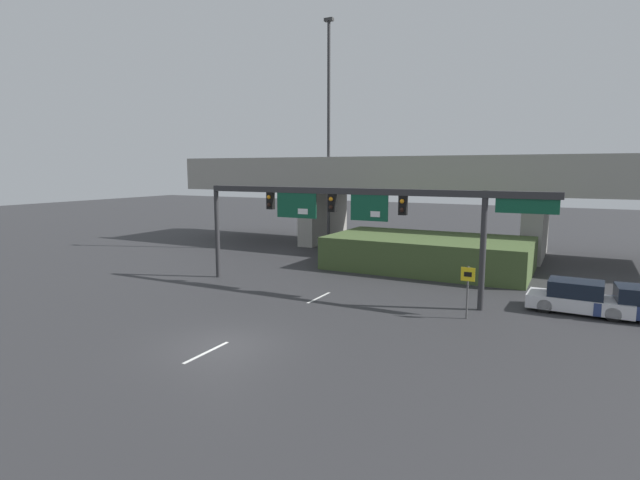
% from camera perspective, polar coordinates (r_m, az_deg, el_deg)
% --- Properties ---
extents(ground_plane, '(160.00, 160.00, 0.00)m').
position_cam_1_polar(ground_plane, '(19.46, -11.10, -11.66)').
color(ground_plane, '#2D2D30').
extents(lane_markings, '(0.14, 28.42, 0.01)m').
position_cam_1_polar(lane_markings, '(29.50, 3.81, -4.68)').
color(lane_markings, silver).
rests_on(lane_markings, ground).
extents(signal_gantry, '(18.83, 0.44, 5.56)m').
position_cam_1_polar(signal_gantry, '(25.81, 3.57, 3.83)').
color(signal_gantry, '#2D2D30').
rests_on(signal_gantry, ground).
extents(speed_limit_sign, '(0.60, 0.11, 2.35)m').
position_cam_1_polar(speed_limit_sign, '(22.73, 16.52, -4.92)').
color(speed_limit_sign, '#4C4C4C').
rests_on(speed_limit_sign, ground).
extents(highway_light_pole_near, '(0.70, 0.36, 17.86)m').
position_cam_1_polar(highway_light_pole_near, '(39.85, 1.00, 12.13)').
color(highway_light_pole_near, '#2D2D30').
rests_on(highway_light_pole_near, ground).
extents(overpass_bridge, '(41.19, 8.66, 7.46)m').
position_cam_1_polar(overpass_bridge, '(41.15, 11.34, 6.22)').
color(overpass_bridge, gray).
rests_on(overpass_bridge, ground).
extents(grass_embankment, '(12.74, 7.05, 2.11)m').
position_cam_1_polar(grass_embankment, '(33.58, 12.27, -1.44)').
color(grass_embankment, '#42562D').
rests_on(grass_embankment, ground).
extents(parked_sedan_near_right, '(4.45, 1.96, 1.47)m').
position_cam_1_polar(parked_sedan_near_right, '(25.82, 27.39, -5.91)').
color(parked_sedan_near_right, silver).
rests_on(parked_sedan_near_right, ground).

